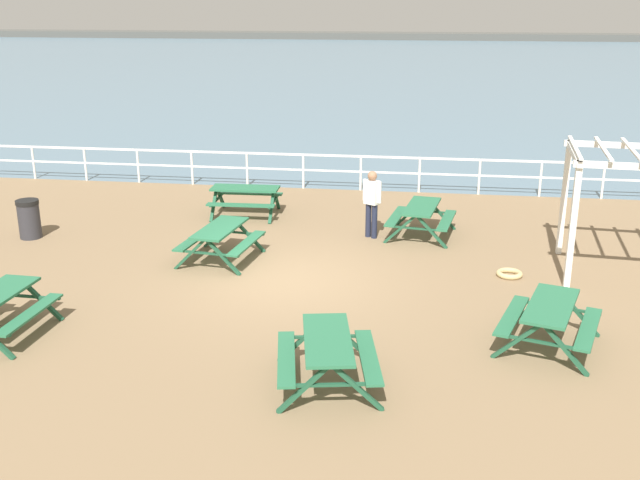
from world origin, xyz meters
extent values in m
cube|color=#846B4C|center=(0.00, 0.00, -0.10)|extent=(30.00, 24.00, 0.20)
cube|color=slate|center=(0.00, 52.75, 0.00)|extent=(142.00, 90.00, 0.01)
cube|color=#4C4C47|center=(0.00, 95.75, 0.00)|extent=(142.00, 6.00, 1.80)
cube|color=white|center=(0.00, 7.75, 1.05)|extent=(23.00, 0.06, 0.06)
cube|color=white|center=(0.00, 7.75, 0.58)|extent=(23.00, 0.05, 0.05)
cylinder|color=white|center=(-9.73, 7.75, 0.53)|extent=(0.07, 0.07, 1.05)
cylinder|color=white|center=(-7.96, 7.75, 0.53)|extent=(0.07, 0.07, 1.05)
cylinder|color=white|center=(-6.19, 7.75, 0.53)|extent=(0.07, 0.07, 1.05)
cylinder|color=white|center=(-4.42, 7.75, 0.53)|extent=(0.07, 0.07, 1.05)
cylinder|color=white|center=(-2.65, 7.75, 0.53)|extent=(0.07, 0.07, 1.05)
cylinder|color=white|center=(-0.88, 7.75, 0.53)|extent=(0.07, 0.07, 1.05)
cylinder|color=white|center=(0.88, 7.75, 0.53)|extent=(0.07, 0.07, 1.05)
cylinder|color=white|center=(2.65, 7.75, 0.53)|extent=(0.07, 0.07, 1.05)
cylinder|color=white|center=(4.42, 7.75, 0.53)|extent=(0.07, 0.07, 1.05)
cylinder|color=white|center=(6.19, 7.75, 0.53)|extent=(0.07, 0.07, 1.05)
cylinder|color=white|center=(7.96, 7.75, 0.53)|extent=(0.07, 0.07, 1.05)
cube|color=#286B47|center=(-1.94, 4.58, 0.75)|extent=(1.82, 0.76, 0.05)
cube|color=#286B47|center=(-1.96, 5.20, 0.45)|extent=(1.81, 0.32, 0.04)
cube|color=#286B47|center=(-1.91, 3.96, 0.45)|extent=(1.81, 0.32, 0.04)
cube|color=#1E5035|center=(-1.17, 4.98, 0.38)|extent=(0.11, 0.79, 0.79)
cube|color=#1E5035|center=(-1.14, 4.23, 0.38)|extent=(0.11, 0.79, 0.79)
cube|color=#1E5035|center=(-1.16, 4.60, 0.42)|extent=(0.11, 1.50, 0.04)
cube|color=#1E5035|center=(-2.73, 4.93, 0.38)|extent=(0.11, 0.79, 0.79)
cube|color=#1E5035|center=(-2.70, 4.18, 0.38)|extent=(0.11, 0.79, 0.79)
cube|color=#1E5035|center=(-2.71, 4.55, 0.42)|extent=(0.11, 1.50, 0.04)
cube|color=#286B47|center=(-3.78, -3.40, 0.45)|extent=(0.33, 1.81, 0.04)
cube|color=#1E5035|center=(-4.74, -2.58, 0.38)|extent=(0.80, 0.11, 0.79)
cube|color=#1E5035|center=(-3.99, -2.61, 0.38)|extent=(0.80, 0.11, 0.79)
cube|color=#1E5035|center=(-4.37, -2.59, 0.42)|extent=(1.50, 0.12, 0.04)
cube|color=#286B47|center=(2.77, 3.40, 0.75)|extent=(0.96, 1.88, 0.05)
cube|color=#286B47|center=(2.16, 3.49, 0.45)|extent=(0.53, 1.82, 0.04)
cube|color=#286B47|center=(3.39, 3.31, 0.45)|extent=(0.53, 1.82, 0.04)
cube|color=#1E5035|center=(2.52, 4.23, 0.38)|extent=(0.80, 0.20, 0.79)
cube|color=#1E5035|center=(3.26, 4.12, 0.38)|extent=(0.80, 0.20, 0.79)
cube|color=#1E5035|center=(2.89, 4.17, 0.42)|extent=(1.49, 0.28, 0.04)
cube|color=#1E5035|center=(2.29, 2.69, 0.38)|extent=(0.80, 0.20, 0.79)
cube|color=#1E5035|center=(3.03, 2.58, 0.38)|extent=(0.80, 0.20, 0.79)
cube|color=#1E5035|center=(2.66, 2.63, 0.42)|extent=(1.49, 0.28, 0.04)
cube|color=#286B47|center=(1.48, -4.26, 0.75)|extent=(1.02, 1.90, 0.05)
cube|color=#286B47|center=(0.88, -4.38, 0.45)|extent=(0.59, 1.82, 0.04)
cube|color=#286B47|center=(2.09, -4.15, 0.45)|extent=(0.59, 1.82, 0.04)
cube|color=#1E5035|center=(0.97, -3.57, 0.38)|extent=(0.79, 0.23, 0.79)
cube|color=#1E5035|center=(1.71, -3.43, 0.38)|extent=(0.79, 0.23, 0.79)
cube|color=#1E5035|center=(1.34, -3.50, 0.42)|extent=(1.48, 0.34, 0.04)
cube|color=#1E5035|center=(1.26, -5.10, 0.38)|extent=(0.79, 0.23, 0.79)
cube|color=#1E5035|center=(2.00, -4.96, 0.38)|extent=(0.79, 0.23, 0.79)
cube|color=#1E5035|center=(1.63, -5.03, 0.42)|extent=(1.48, 0.34, 0.04)
cube|color=#286B47|center=(-1.62, 0.97, 0.75)|extent=(0.92, 1.87, 0.05)
cube|color=#286B47|center=(-2.24, 1.05, 0.45)|extent=(0.48, 1.82, 0.04)
cube|color=#286B47|center=(-1.01, 0.89, 0.45)|extent=(0.48, 1.82, 0.04)
cube|color=#1E5035|center=(-1.90, 1.79, 0.38)|extent=(0.80, 0.18, 0.79)
cube|color=#1E5035|center=(-1.15, 1.69, 0.38)|extent=(0.80, 0.18, 0.79)
cube|color=#1E5035|center=(-1.53, 1.74, 0.42)|extent=(1.50, 0.25, 0.04)
cube|color=#1E5035|center=(-2.09, 0.24, 0.38)|extent=(0.80, 0.18, 0.79)
cube|color=#1E5035|center=(-1.35, 0.15, 0.38)|extent=(0.80, 0.18, 0.79)
cube|color=#1E5035|center=(-1.72, 0.19, 0.42)|extent=(1.50, 0.25, 0.04)
cube|color=#286B47|center=(4.98, -2.47, 0.75)|extent=(1.20, 1.93, 0.05)
cube|color=#286B47|center=(4.39, -2.28, 0.45)|extent=(0.78, 1.80, 0.04)
cube|color=#286B47|center=(5.57, -2.65, 0.45)|extent=(0.78, 1.80, 0.04)
cube|color=#1E5035|center=(4.85, -1.61, 0.38)|extent=(0.78, 0.31, 0.79)
cube|color=#1E5035|center=(5.57, -1.83, 0.38)|extent=(0.78, 0.31, 0.79)
cube|color=#1E5035|center=(5.21, -1.72, 0.42)|extent=(1.45, 0.50, 0.04)
cube|color=#1E5035|center=(4.39, -3.10, 0.38)|extent=(0.78, 0.31, 0.79)
cube|color=#1E5035|center=(5.11, -3.32, 0.38)|extent=(0.78, 0.31, 0.79)
cube|color=#1E5035|center=(4.75, -3.21, 0.42)|extent=(1.45, 0.50, 0.04)
cylinder|color=#1E2338|center=(1.65, 3.07, 0.42)|extent=(0.14, 0.14, 0.85)
cylinder|color=#1E2338|center=(1.49, 3.16, 0.42)|extent=(0.14, 0.14, 0.85)
cube|color=white|center=(1.57, 3.12, 1.14)|extent=(0.40, 0.36, 0.58)
cylinder|color=white|center=(1.76, 3.00, 1.17)|extent=(0.09, 0.09, 0.52)
cylinder|color=white|center=(1.38, 3.23, 1.17)|extent=(0.09, 0.09, 0.52)
sphere|color=#9E7051|center=(1.57, 3.12, 1.54)|extent=(0.23, 0.23, 0.23)
cube|color=white|center=(5.94, 2.54, 1.25)|extent=(0.12, 0.12, 2.50)
cube|color=white|center=(5.75, 0.34, 1.25)|extent=(0.12, 0.12, 2.50)
cube|color=white|center=(5.85, 1.44, 2.56)|extent=(0.33, 2.44, 0.12)
cube|color=white|center=(7.04, 2.44, 2.56)|extent=(2.44, 0.33, 0.12)
cube|color=white|center=(5.85, 1.44, 2.68)|extent=(0.30, 2.56, 0.04)
cube|color=white|center=(6.40, 1.39, 2.68)|extent=(0.30, 2.56, 0.04)
cube|color=white|center=(6.94, 1.35, 2.68)|extent=(0.30, 2.56, 0.04)
cylinder|color=#2D2D33|center=(-6.68, 1.89, 0.42)|extent=(0.52, 0.52, 0.85)
cylinder|color=black|center=(-6.68, 1.89, 0.90)|extent=(0.55, 0.55, 0.10)
torus|color=tan|center=(4.68, 0.85, 0.06)|extent=(0.55, 0.55, 0.11)
camera|label=1|loc=(2.81, -14.23, 5.60)|focal=41.65mm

